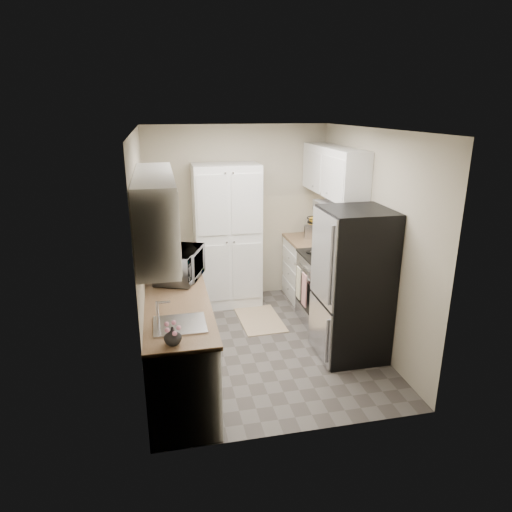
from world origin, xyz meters
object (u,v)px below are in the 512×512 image
Objects in this scene: microwave at (179,264)px; wine_bottle at (172,252)px; electric_range at (328,289)px; refrigerator at (353,285)px; toaster_oven at (314,229)px; pantry_cabinet at (227,236)px.

microwave is 0.56m from wine_bottle.
microwave reaches higher than electric_range.
electric_range is at bearing -4.34° from wine_bottle.
electric_range is 2.04m from microwave.
refrigerator is 1.77m from toaster_oven.
toaster_oven is (2.01, 1.36, -0.06)m from microwave.
refrigerator is at bearing -26.24° from wine_bottle.
microwave is at bearing -83.93° from wine_bottle.
toaster_oven is at bearing 1.11° from pantry_cabinet.
pantry_cabinet is at bearing 44.73° from wine_bottle.
refrigerator is at bearing -56.54° from pantry_cabinet.
wine_bottle is at bearing -139.74° from toaster_oven.
wine_bottle is (-1.92, 0.95, 0.21)m from refrigerator.
refrigerator is 4.59× the size of toaster_oven.
pantry_cabinet reaches higher than wine_bottle.
toaster_oven is (0.15, 1.75, 0.18)m from refrigerator.
microwave reaches higher than wine_bottle.
wine_bottle is (-0.06, 0.56, -0.03)m from microwave.
wine_bottle is at bearing 153.76° from refrigerator.
pantry_cabinet reaches higher than refrigerator.
refrigerator reaches higher than wine_bottle.
toaster_oven is (1.29, 0.02, 0.03)m from pantry_cabinet.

